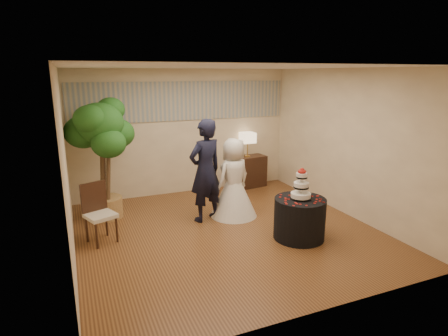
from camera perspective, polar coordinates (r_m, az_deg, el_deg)
name	(u,v)px	position (r m, az deg, el deg)	size (l,w,h in m)	color
floor	(228,231)	(6.68, 0.54, -9.64)	(5.00, 5.00, 0.00)	brown
ceiling	(228,67)	(6.10, 0.61, 15.15)	(5.00, 5.00, 0.00)	white
wall_back	(184,132)	(8.55, -6.09, 5.43)	(5.00, 0.06, 2.80)	beige
wall_front	(320,199)	(4.14, 14.42, -4.62)	(5.00, 0.06, 2.80)	beige
wall_left	(66,168)	(5.75, -22.95, -0.02)	(0.06, 5.00, 2.80)	beige
wall_right	(347,143)	(7.57, 18.28, 3.62)	(0.06, 5.00, 2.80)	beige
mural_border	(184,101)	(8.46, -6.18, 10.10)	(4.90, 0.02, 0.85)	#9B9C92
groom	(206,171)	(6.89, -2.84, -0.42)	(0.70, 0.46, 1.92)	black
bride	(234,178)	(7.14, 1.51, -1.50)	(0.90, 0.90, 1.53)	white
cake_table	(299,218)	(6.43, 11.43, -7.55)	(0.85, 0.85, 0.69)	black
wedding_cake	(301,184)	(6.23, 11.71, -2.33)	(0.34, 0.34, 0.53)	white
console	(247,172)	(9.08, 3.54, -0.58)	(0.91, 0.40, 0.76)	#311C11
table_lamp	(247,145)	(8.93, 3.60, 3.58)	(0.32, 0.32, 0.58)	beige
ficus_tree	(102,159)	(7.31, -18.06, 1.34)	(1.10, 1.10, 2.32)	#21591C
side_chair	(100,214)	(6.42, -18.32, -6.65)	(0.45, 0.47, 0.99)	#311C11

